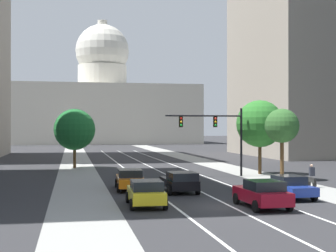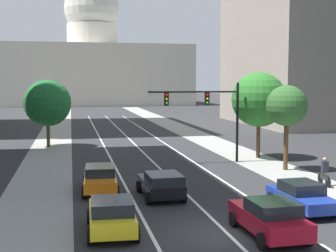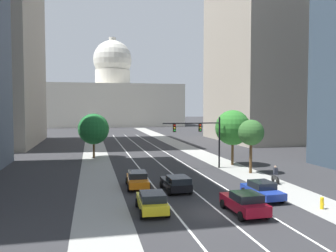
% 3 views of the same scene
% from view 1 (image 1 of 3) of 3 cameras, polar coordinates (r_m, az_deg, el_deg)
% --- Properties ---
extents(ground_plane, '(400.00, 400.00, 0.00)m').
position_cam_1_polar(ground_plane, '(67.69, -3.41, -3.94)').
color(ground_plane, '#2B2B2D').
extents(sidewalk_left, '(3.82, 130.00, 0.01)m').
position_cam_1_polar(sidewalk_left, '(62.13, -10.27, -4.26)').
color(sidewalk_left, gray).
rests_on(sidewalk_left, ground).
extents(sidewalk_right, '(3.82, 130.00, 0.01)m').
position_cam_1_polar(sidewalk_right, '(64.39, 4.38, -4.12)').
color(sidewalk_right, gray).
rests_on(sidewalk_right, ground).
extents(lane_stripe_left, '(0.16, 90.00, 0.01)m').
position_cam_1_polar(lane_stripe_left, '(52.47, -4.64, -5.01)').
color(lane_stripe_left, white).
rests_on(lane_stripe_left, ground).
extents(lane_stripe_center, '(0.16, 90.00, 0.01)m').
position_cam_1_polar(lane_stripe_center, '(52.89, -1.29, -4.97)').
color(lane_stripe_center, white).
rests_on(lane_stripe_center, ground).
extents(lane_stripe_right, '(0.16, 90.00, 0.01)m').
position_cam_1_polar(lane_stripe_right, '(53.49, 2.01, -4.92)').
color(lane_stripe_right, white).
rests_on(lane_stripe_right, ground).
extents(capitol_building, '(52.55, 27.38, 35.11)m').
position_cam_1_polar(capitol_building, '(145.61, -7.41, 2.34)').
color(capitol_building, beige).
rests_on(capitol_building, ground).
extents(car_black, '(2.18, 4.26, 1.47)m').
position_cam_1_polar(car_black, '(34.42, 1.33, -6.26)').
color(car_black, black).
rests_on(car_black, ground).
extents(car_blue, '(2.10, 4.38, 1.41)m').
position_cam_1_polar(car_blue, '(32.75, 13.51, -6.65)').
color(car_blue, '#1E389E').
rests_on(car_blue, ground).
extents(car_yellow, '(2.13, 4.22, 1.50)m').
position_cam_1_polar(car_yellow, '(28.51, -2.50, -7.51)').
color(car_yellow, yellow).
rests_on(car_yellow, ground).
extents(car_orange, '(2.19, 4.69, 1.44)m').
position_cam_1_polar(car_orange, '(36.27, -4.31, -5.97)').
color(car_orange, orange).
rests_on(car_orange, ground).
extents(car_crimson, '(2.17, 4.40, 1.54)m').
position_cam_1_polar(car_crimson, '(28.49, 10.58, -7.49)').
color(car_crimson, maroon).
rests_on(car_crimson, ground).
extents(traffic_signal_mast, '(7.16, 0.39, 6.19)m').
position_cam_1_polar(traffic_signal_mast, '(45.94, 5.58, -0.32)').
color(traffic_signal_mast, black).
rests_on(traffic_signal_mast, ground).
extents(cyclist, '(0.38, 1.70, 1.72)m').
position_cam_1_polar(cyclist, '(38.88, 15.90, -5.44)').
color(cyclist, black).
rests_on(cyclist, ground).
extents(street_tree_near_right, '(4.48, 4.48, 7.04)m').
position_cam_1_polar(street_tree_near_right, '(48.76, 10.31, 0.25)').
color(street_tree_near_right, '#51381E').
rests_on(street_tree_near_right, ground).
extents(street_tree_far_right, '(2.89, 2.89, 6.02)m').
position_cam_1_polar(street_tree_far_right, '(43.57, 12.72, -0.03)').
color(street_tree_far_right, '#51381E').
rests_on(street_tree_far_right, ground).
extents(street_tree_mid_left, '(4.49, 4.49, 6.48)m').
position_cam_1_polar(street_tree_mid_left, '(55.86, -10.49, -0.39)').
color(street_tree_mid_left, '#51381E').
rests_on(street_tree_mid_left, ground).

